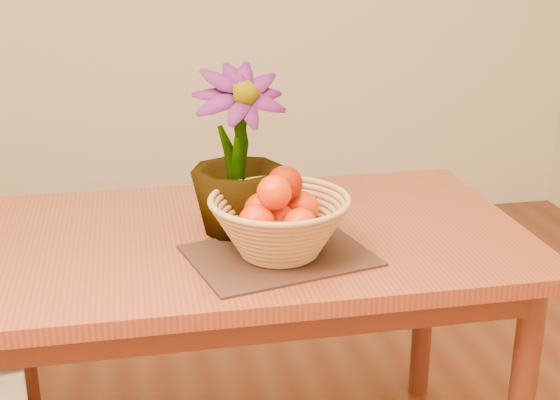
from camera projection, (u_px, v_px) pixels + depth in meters
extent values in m
cube|color=maroon|center=(247.00, 240.00, 1.96)|extent=(1.40, 0.80, 0.04)
cube|color=#4E1F12|center=(247.00, 262.00, 1.98)|extent=(1.28, 0.68, 0.08)
cylinder|color=#4E1F12|center=(21.00, 333.00, 2.27)|extent=(0.06, 0.06, 0.71)
cylinder|color=#4E1F12|center=(424.00, 295.00, 2.49)|extent=(0.06, 0.06, 0.71)
cube|color=#381F14|center=(280.00, 255.00, 1.81)|extent=(0.46, 0.39, 0.01)
cylinder|color=#B1744A|center=(280.00, 253.00, 1.81)|extent=(0.17, 0.17, 0.01)
sphere|color=red|center=(280.00, 218.00, 1.78)|extent=(0.07, 0.07, 0.07)
sphere|color=red|center=(301.00, 208.00, 1.82)|extent=(0.08, 0.08, 0.08)
sphere|color=red|center=(260.00, 209.00, 1.83)|extent=(0.08, 0.08, 0.08)
sphere|color=red|center=(257.00, 222.00, 1.74)|extent=(0.08, 0.08, 0.08)
sphere|color=red|center=(300.00, 225.00, 1.73)|extent=(0.08, 0.08, 0.08)
sphere|color=red|center=(285.00, 184.00, 1.78)|extent=(0.08, 0.08, 0.08)
sphere|color=red|center=(274.00, 193.00, 1.73)|extent=(0.08, 0.08, 0.08)
sphere|color=red|center=(285.00, 184.00, 1.78)|extent=(0.08, 0.08, 0.08)
imported|color=#184614|center=(238.00, 153.00, 1.88)|extent=(0.26, 0.26, 0.41)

